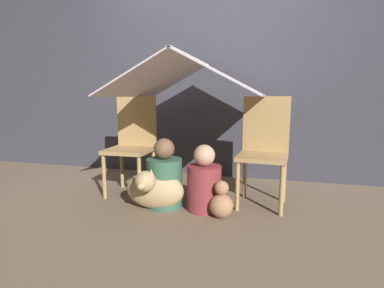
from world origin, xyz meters
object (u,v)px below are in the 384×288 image
chair_left (133,141)px  person_front (164,179)px  person_second (204,183)px  chair_right (264,146)px  dog (154,189)px

chair_left → person_front: (0.44, -0.31, -0.26)m
person_front → person_second: (0.35, 0.01, -0.02)m
chair_left → person_front: 0.60m
chair_right → person_second: size_ratio=1.70×
chair_left → person_front: chair_left is taller
chair_right → person_front: size_ratio=1.59×
chair_right → person_front: bearing=-154.6°
chair_left → chair_right: bearing=-0.9°
person_second → chair_right: bearing=32.7°
chair_left → chair_right: (1.25, -0.00, 0.00)m
person_second → dog: (-0.41, -0.10, -0.05)m
person_second → chair_left: bearing=159.1°
person_second → dog: bearing=-166.2°
chair_left → chair_right: size_ratio=1.00×
person_front → person_second: 0.35m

